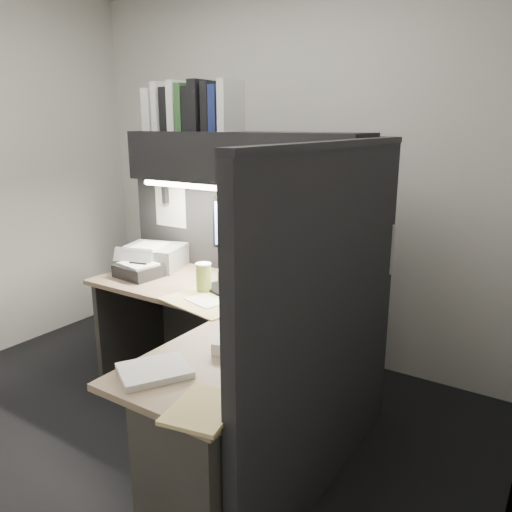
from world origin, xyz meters
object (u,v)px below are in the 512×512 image
monitor (249,249)px  notebook_stack (139,271)px  telephone (316,294)px  coffee_cup (204,278)px  desk (207,387)px  printer (154,257)px  overhead_shelf (242,158)px  keyboard (232,294)px

monitor → notebook_stack: size_ratio=1.91×
telephone → coffee_cup: 0.67m
desk → printer: 1.26m
overhead_shelf → notebook_stack: overhead_shelf is taller
keyboard → telephone: 0.48m
desk → printer: bearing=145.6°
keyboard → notebook_stack: bearing=-158.7°
desk → keyboard: bearing=112.0°
printer → coffee_cup: bearing=-36.9°
coffee_cup → printer: 0.65m
monitor → printer: (-0.71, -0.12, -0.13)m
keyboard → telephone: (0.45, 0.18, 0.04)m
printer → keyboard: bearing=-30.7°
notebook_stack → keyboard: bearing=2.1°
telephone → printer: (-1.25, 0.01, 0.03)m
monitor → notebook_stack: bearing=-164.5°
desk → telephone: (0.25, 0.68, 0.33)m
monitor → telephone: bearing=-25.5°
desk → monitor: (-0.29, 0.80, 0.49)m
notebook_stack → desk: bearing=-26.8°
desk → notebook_stack: (-0.93, 0.47, 0.33)m
desk → overhead_shelf: bearing=111.8°
keyboard → printer: (-0.80, 0.19, 0.07)m
keyboard → monitor: bearing=125.2°
overhead_shelf → printer: size_ratio=4.01×
telephone → notebook_stack: bearing=-149.8°
coffee_cup → notebook_stack: bearing=179.7°
overhead_shelf → telephone: (0.55, -0.08, -0.72)m
monitor → keyboard: bearing=-86.0°
keyboard → telephone: telephone is taller
desk → monitor: bearing=109.7°
keyboard → coffee_cup: bearing=-151.7°
overhead_shelf → monitor: (0.01, 0.05, -0.56)m
telephone → printer: size_ratio=0.64×
desk → keyboard: size_ratio=3.63×
coffee_cup → keyboard: bearing=9.1°
overhead_shelf → coffee_cup: size_ratio=9.36×
coffee_cup → notebook_stack: coffee_cup is taller
telephone → printer: bearing=-160.1°
keyboard → printer: size_ratio=1.21×
desk → keyboard: (-0.20, 0.50, 0.30)m
desk → coffee_cup: (-0.38, 0.47, 0.37)m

